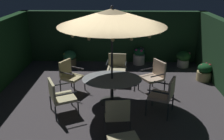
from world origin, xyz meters
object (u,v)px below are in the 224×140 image
object	(u,v)px
patio_chair_northeast	(165,93)
potted_plant_left_near	(204,72)
patio_umbrella	(112,17)
patio_chair_north	(117,113)
potted_plant_back_right	(183,58)
patio_chair_southwest	(59,95)
potted_plant_back_left	(139,56)
patio_chair_southeast	(117,66)
potted_plant_front_corner	(70,58)
patio_chair_east	(155,75)
patio_dining_table	(112,84)
patio_chair_south	(69,74)

from	to	relation	value
patio_chair_northeast	potted_plant_left_near	world-z (taller)	patio_chair_northeast
patio_umbrella	patio_chair_north	world-z (taller)	patio_umbrella
patio_chair_northeast	potted_plant_back_right	distance (m)	3.84
patio_chair_northeast	patio_chair_southwest	world-z (taller)	patio_chair_northeast
patio_umbrella	potted_plant_back_left	world-z (taller)	patio_umbrella
patio_chair_southwest	potted_plant_left_near	size ratio (longest dim) A/B	1.55
patio_chair_northeast	potted_plant_back_left	distance (m)	3.86
patio_chair_southeast	potted_plant_front_corner	xyz separation A→B (m)	(-1.90, 1.57, -0.25)
patio_chair_northeast	patio_chair_southwest	xyz separation A→B (m)	(-2.67, -0.06, -0.05)
patio_chair_east	potted_plant_back_right	distance (m)	2.67
patio_chair_southwest	potted_plant_back_right	world-z (taller)	patio_chair_southwest
patio_chair_east	potted_plant_back_left	xyz separation A→B (m)	(-0.28, 2.51, -0.22)
potted_plant_back_right	patio_dining_table	bearing A→B (deg)	-132.36
patio_chair_southeast	potted_plant_back_left	bearing A→B (deg)	63.60
patio_chair_south	patio_chair_north	bearing A→B (deg)	-55.54
patio_chair_southwest	potted_plant_back_right	bearing A→B (deg)	41.96
patio_chair_northeast	potted_plant_left_near	size ratio (longest dim) A/B	1.65
patio_chair_north	patio_chair_southwest	xyz separation A→B (m)	(-1.48, 0.81, 0.00)
patio_dining_table	potted_plant_back_right	world-z (taller)	patio_dining_table
patio_chair_east	patio_chair_south	bearing A→B (deg)	-178.54
patio_chair_southwest	potted_plant_back_right	distance (m)	5.44
patio_dining_table	patio_chair_north	bearing A→B (deg)	-84.06
patio_chair_southeast	patio_chair_south	xyz separation A→B (m)	(-1.43, -0.80, 0.02)
patio_umbrella	potted_plant_front_corner	world-z (taller)	patio_umbrella
patio_umbrella	potted_plant_left_near	bearing A→B (deg)	27.82
potted_plant_back_right	potted_plant_back_left	xyz separation A→B (m)	(-1.71, 0.26, -0.00)
patio_umbrella	patio_chair_south	distance (m)	2.34
patio_chair_southeast	patio_chair_south	size ratio (longest dim) A/B	0.94
patio_chair_east	potted_plant_front_corner	world-z (taller)	patio_chair_east
potted_plant_front_corner	patio_chair_north	bearing A→B (deg)	-66.78
patio_dining_table	potted_plant_back_left	distance (m)	3.40
patio_chair_south	patio_chair_east	bearing A→B (deg)	1.46
patio_chair_north	potted_plant_left_near	distance (m)	4.28
patio_chair_northeast	potted_plant_front_corner	xyz separation A→B (m)	(-3.12, 3.63, -0.28)
potted_plant_front_corner	patio_chair_southwest	bearing A→B (deg)	-82.98
patio_chair_north	patio_chair_south	world-z (taller)	patio_chair_south
patio_chair_north	patio_chair_southeast	world-z (taller)	patio_chair_southeast
patio_dining_table	patio_chair_southwest	xyz separation A→B (m)	(-1.32, -0.65, -0.04)
potted_plant_back_left	patio_chair_southeast	bearing A→B (deg)	-116.40
patio_chair_north	patio_chair_southeast	distance (m)	2.93
patio_chair_northeast	patio_dining_table	bearing A→B (deg)	156.19
patio_umbrella	potted_plant_left_near	world-z (taller)	patio_umbrella
patio_chair_southwest	potted_plant_left_near	distance (m)	4.99
patio_chair_southeast	patio_chair_southwest	xyz separation A→B (m)	(-1.44, -2.12, -0.02)
potted_plant_back_right	potted_plant_back_left	size ratio (longest dim) A/B	0.93
patio_chair_northeast	patio_chair_north	bearing A→B (deg)	-143.98
patio_chair_east	potted_plant_back_left	world-z (taller)	patio_chair_east
patio_chair_northeast	potted_plant_front_corner	bearing A→B (deg)	130.73
patio_chair_southeast	patio_dining_table	bearing A→B (deg)	-94.65
patio_chair_south	potted_plant_left_near	xyz separation A→B (m)	(4.41, 0.97, -0.27)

